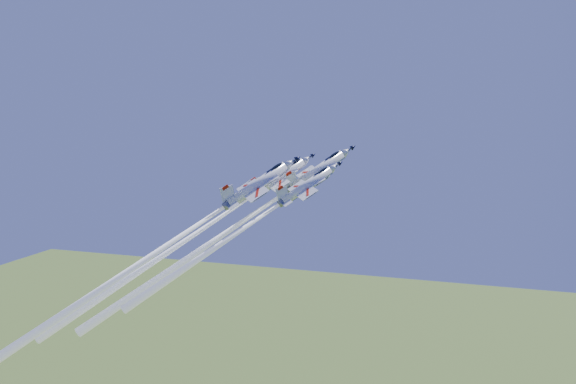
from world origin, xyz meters
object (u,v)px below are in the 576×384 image
(jet_lead, at_px, (229,231))
(jet_left, at_px, (188,239))
(jet_right, at_px, (242,230))
(jet_slot, at_px, (150,257))

(jet_lead, height_order, jet_left, jet_lead)
(jet_left, xyz_separation_m, jet_right, (12.99, -3.78, 3.31))
(jet_left, relative_size, jet_slot, 0.90)
(jet_lead, distance_m, jet_left, 8.12)
(jet_lead, bearing_deg, jet_slot, -80.61)
(jet_left, bearing_deg, jet_right, 36.36)
(jet_left, height_order, jet_slot, jet_slot)
(jet_left, distance_m, jet_right, 13.92)
(jet_lead, bearing_deg, jet_right, 1.70)
(jet_slot, bearing_deg, jet_left, 119.62)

